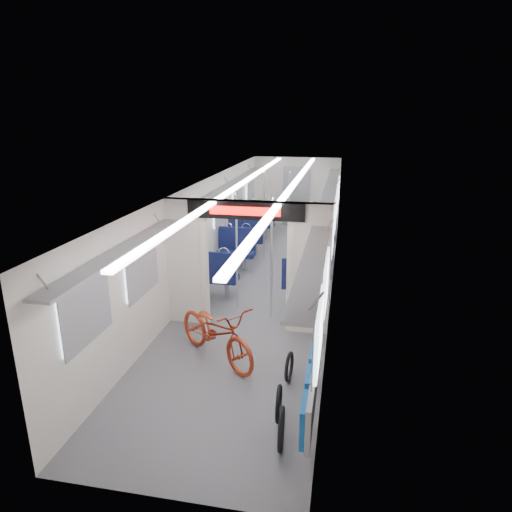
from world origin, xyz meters
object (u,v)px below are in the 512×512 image
Objects in this scene: seat_bay_far_right at (318,228)px; stanchion_far_left at (264,216)px; bike_hoop_a at (281,431)px; seat_bay_near_right at (309,265)px; flip_bench at (313,378)px; seat_bay_near_left at (226,258)px; bicycle at (216,332)px; stanchion_far_right at (289,217)px; bike_hoop_b at (279,405)px; bike_hoop_c at (289,368)px; seat_bay_far_left at (253,227)px; stanchion_near_left at (237,252)px; stanchion_near_right at (271,260)px.

stanchion_far_left is at bearing -135.21° from seat_bay_far_right.
seat_bay_near_right is (-0.12, 5.08, 0.30)m from bike_hoop_a.
seat_bay_far_right reaches higher than flip_bench.
seat_bay_far_right is (1.87, 3.19, 0.01)m from seat_bay_near_left.
stanchion_far_right is at bearing 33.81° from bicycle.
bike_hoop_b is 1.09× the size of bike_hoop_c.
seat_bay_far_left is at bearing 103.68° from bike_hoop_b.
seat_bay_near_right is at bearing 95.36° from flip_bench.
stanchion_near_left and stanchion_far_right have the same top height.
bike_hoop_a is at bearing -78.35° from stanchion_far_left.
bike_hoop_a reaches higher than bike_hoop_b.
seat_bay_near_right reaches higher than bike_hoop_b.
seat_bay_far_left is 0.95× the size of stanchion_near_left.
stanchion_near_left is at bearing 42.73° from bicycle.
seat_bay_far_right is 0.99× the size of stanchion_near_left.
seat_bay_far_right reaches higher than seat_bay_near_right.
flip_bench is 7.97m from seat_bay_far_left.
stanchion_near_left reaches higher than bike_hoop_b.
seat_bay_far_left is (0.00, 3.08, -0.00)m from seat_bay_near_left.
seat_bay_near_left is 0.96× the size of stanchion_far_right.
seat_bay_near_right is at bearing 44.25° from stanchion_near_left.
seat_bay_near_right is 0.89× the size of stanchion_far_right.
stanchion_near_right is at bearing -109.07° from seat_bay_near_right.
seat_bay_near_left is at bearing 116.67° from flip_bench.
stanchion_far_right reaches higher than seat_bay_near_right.
seat_bay_far_left is at bearing 106.69° from flip_bench.
stanchion_far_right reaches higher than bike_hoop_a.
bike_hoop_b is at bearing -68.04° from seat_bay_near_left.
seat_bay_near_left is (-1.89, 4.68, 0.35)m from bike_hoop_b.
seat_bay_far_left is at bearing 105.26° from stanchion_near_right.
stanchion_far_right is at bearing 58.93° from seat_bay_near_left.
seat_bay_far_right is at bearing 44.79° from stanchion_far_left.
seat_bay_far_left is at bearing 90.00° from seat_bay_near_left.
seat_bay_far_right is 1.55m from stanchion_far_right.
bike_hoop_a is 0.23× the size of stanchion_far_left.
bicycle is 5.39m from stanchion_far_right.
flip_bench is 0.93× the size of stanchion_near_right.
seat_bay_near_left is at bearing 116.86° from bike_hoop_c.
stanchion_near_right is (0.59, 1.67, 0.67)m from bicycle.
bike_hoop_b is 3.70m from stanchion_near_left.
seat_bay_near_left is 0.97× the size of seat_bay_far_right.
stanchion_far_right reaches higher than bike_hoop_c.
stanchion_far_left is (-1.75, 6.42, 0.57)m from flip_bench.
stanchion_near_left is 0.82m from stanchion_near_right.
bicycle reaches higher than bike_hoop_c.
bike_hoop_c is 4.23m from seat_bay_near_left.
stanchion_far_right is at bearing 99.79° from flip_bench.
seat_bay_far_left reaches higher than bike_hoop_b.
bicycle is 6.50m from seat_bay_far_left.
bike_hoop_a is 5.55m from seat_bay_near_left.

